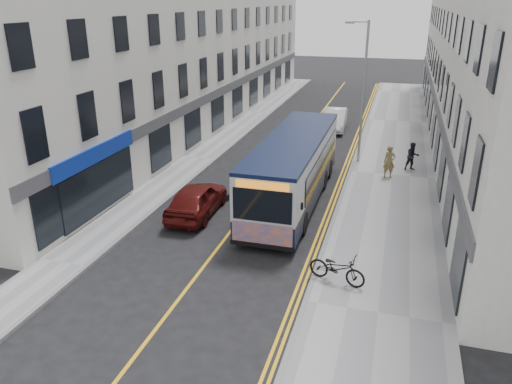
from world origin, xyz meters
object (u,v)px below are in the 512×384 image
Objects in this scene: car_white at (335,119)px; pedestrian_far at (412,156)px; bicycle at (337,268)px; streetlamp at (362,88)px; pedestrian_near at (389,162)px; city_bus at (293,167)px; car_maroon at (197,199)px.

pedestrian_far is at bearing -60.08° from car_white.
bicycle is 21.64m from car_white.
streetlamp reaches higher than car_white.
bicycle is at bearing -123.93° from pedestrian_far.
pedestrian_near reaches higher than pedestrian_far.
car_white is at bearing 98.42° from pedestrian_near.
streetlamp reaches higher than city_bus.
pedestrian_far is 0.35× the size of car_white.
pedestrian_near is (1.88, -2.43, -3.41)m from streetlamp.
car_white is at bearing 23.24° from bicycle.
car_maroon is (-8.05, -7.18, -0.23)m from pedestrian_near.
streetlamp is at bearing 71.39° from city_bus.
car_white is at bearing 90.03° from city_bus.
bicycle is 0.44× the size of car_white.
car_maroon is at bearing 73.61° from bicycle.
car_maroon is (-3.80, -17.24, -0.01)m from car_white.
city_bus reaches higher than car_white.
city_bus is 6.99× the size of pedestrian_far.
pedestrian_near is 0.38× the size of car_white.
pedestrian_near is at bearing -52.24° from streetlamp.
streetlamp is 1.76× the size of car_white.
streetlamp is at bearing 17.86° from bicycle.
city_bus is 5.51× the size of bicycle.
streetlamp is 4.72m from pedestrian_far.
city_bus is 6.41× the size of pedestrian_near.
city_bus is at bearing -154.57° from pedestrian_far.
city_bus is 2.52× the size of car_maroon.
streetlamp is 5.10× the size of pedestrian_far.
streetlamp is 14.31m from bicycle.
pedestrian_far reaches higher than bicycle.
pedestrian_near reaches higher than car_white.
city_bus is at bearing -147.30° from pedestrian_near.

